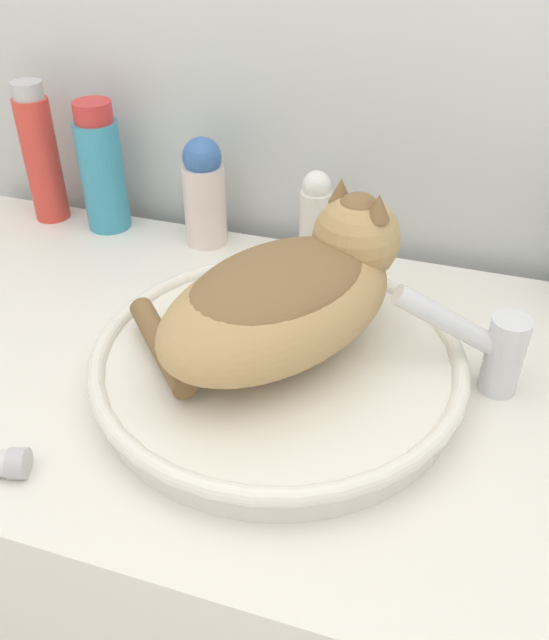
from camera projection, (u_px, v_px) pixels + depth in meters
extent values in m
cube|color=silver|center=(370.00, 38.00, 0.93)|extent=(8.00, 0.05, 2.40)
cube|color=white|center=(286.00, 586.00, 1.08)|extent=(1.29, 0.62, 0.90)
cylinder|color=white|center=(278.00, 368.00, 0.80)|extent=(0.42, 0.42, 0.04)
torus|color=white|center=(278.00, 355.00, 0.78)|extent=(0.44, 0.44, 0.02)
ellipsoid|color=tan|center=(279.00, 307.00, 0.75)|extent=(0.30, 0.35, 0.12)
ellipsoid|color=brown|center=(279.00, 282.00, 0.73)|extent=(0.24, 0.27, 0.05)
sphere|color=tan|center=(356.00, 239.00, 0.79)|extent=(0.10, 0.10, 0.10)
sphere|color=brown|center=(358.00, 217.00, 0.77)|extent=(0.06, 0.06, 0.06)
cone|color=brown|center=(378.00, 207.00, 0.74)|extent=(0.03, 0.03, 0.03)
cone|color=brown|center=(341.00, 190.00, 0.77)|extent=(0.03, 0.03, 0.03)
cylinder|color=brown|center=(162.00, 345.00, 0.76)|extent=(0.13, 0.14, 0.03)
cylinder|color=silver|center=(500.00, 370.00, 0.78)|extent=(0.04, 0.04, 0.05)
cylinder|color=silver|center=(452.00, 324.00, 0.75)|extent=(0.14, 0.06, 0.10)
cylinder|color=silver|center=(509.00, 336.00, 0.75)|extent=(0.04, 0.04, 0.04)
cylinder|color=teal|center=(103.00, 176.00, 1.08)|extent=(0.07, 0.07, 0.18)
cylinder|color=red|center=(93.00, 112.00, 1.02)|extent=(0.06, 0.06, 0.03)
cylinder|color=white|center=(315.00, 226.00, 1.01)|extent=(0.05, 0.05, 0.11)
sphere|color=white|center=(317.00, 185.00, 0.97)|extent=(0.04, 0.04, 0.04)
cylinder|color=silver|center=(205.00, 205.00, 1.05)|extent=(0.07, 0.07, 0.13)
sphere|color=#3866AD|center=(202.00, 157.00, 1.00)|extent=(0.06, 0.06, 0.06)
cylinder|color=#DB3D33|center=(42.00, 161.00, 1.10)|extent=(0.06, 0.06, 0.20)
cylinder|color=#B7B7BC|center=(27.00, 90.00, 1.03)|extent=(0.05, 0.05, 0.03)
cylinder|color=#B7B7BC|center=(19.00, 463.00, 0.68)|extent=(0.03, 0.04, 0.03)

